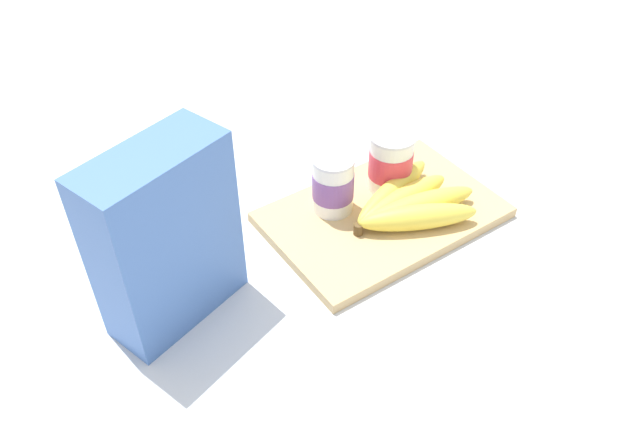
# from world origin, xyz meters

# --- Properties ---
(ground_plane) EXTENTS (2.40, 2.40, 0.00)m
(ground_plane) POSITION_xyz_m (0.00, 0.00, 0.00)
(ground_plane) COLOR silver
(cutting_board) EXTENTS (0.34, 0.22, 0.02)m
(cutting_board) POSITION_xyz_m (0.00, 0.00, 0.01)
(cutting_board) COLOR tan
(cutting_board) RESTS_ON ground_plane
(cereal_box) EXTENTS (0.19, 0.13, 0.24)m
(cereal_box) POSITION_xyz_m (-0.32, 0.01, 0.12)
(cereal_box) COLOR #4770B7
(cereal_box) RESTS_ON ground_plane
(yogurt_cup_front) EXTENTS (0.06, 0.06, 0.09)m
(yogurt_cup_front) POSITION_xyz_m (-0.06, 0.05, 0.06)
(yogurt_cup_front) COLOR white
(yogurt_cup_front) RESTS_ON cutting_board
(yogurt_cup_back) EXTENTS (0.07, 0.07, 0.09)m
(yogurt_cup_back) POSITION_xyz_m (0.04, 0.04, 0.06)
(yogurt_cup_back) COLOR white
(yogurt_cup_back) RESTS_ON cutting_board
(banana_bunch) EXTENTS (0.20, 0.16, 0.04)m
(banana_bunch) POSITION_xyz_m (0.02, -0.03, 0.04)
(banana_bunch) COLOR yellow
(banana_bunch) RESTS_ON cutting_board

